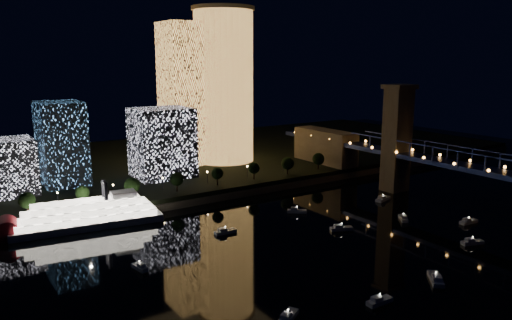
# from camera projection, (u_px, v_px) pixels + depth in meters

# --- Properties ---
(ground) EXTENTS (520.00, 520.00, 0.00)m
(ground) POSITION_uv_depth(u_px,v_px,m) (377.00, 252.00, 162.00)
(ground) COLOR black
(ground) RESTS_ON ground
(far_bank) EXTENTS (420.00, 160.00, 5.00)m
(far_bank) POSITION_uv_depth(u_px,v_px,m) (173.00, 161.00, 292.28)
(far_bank) COLOR black
(far_bank) RESTS_ON ground
(seawall) EXTENTS (420.00, 6.00, 3.00)m
(seawall) POSITION_uv_depth(u_px,v_px,m) (243.00, 192.00, 228.72)
(seawall) COLOR #6B5E4C
(seawall) RESTS_ON ground
(tower_cylindrical) EXTENTS (34.00, 34.00, 83.89)m
(tower_cylindrical) POSITION_uv_depth(u_px,v_px,m) (224.00, 85.00, 274.12)
(tower_cylindrical) COLOR #FFB051
(tower_cylindrical) RESTS_ON far_bank
(tower_rectangular) EXTENTS (23.75, 23.75, 75.56)m
(tower_rectangular) POSITION_uv_depth(u_px,v_px,m) (186.00, 94.00, 269.30)
(tower_rectangular) COLOR #FFB051
(tower_rectangular) RESTS_ON far_bank
(midrise_blocks) EXTENTS (110.65, 35.45, 37.72)m
(midrise_blocks) POSITION_uv_depth(u_px,v_px,m) (72.00, 151.00, 223.58)
(midrise_blocks) COLOR silver
(midrise_blocks) RESTS_ON far_bank
(truss_bridge) EXTENTS (13.00, 266.00, 50.00)m
(truss_bridge) POSITION_uv_depth(u_px,v_px,m) (487.00, 176.00, 196.89)
(truss_bridge) COLOR navy
(truss_bridge) RESTS_ON ground
(riverboat) EXTENTS (59.10, 18.88, 17.50)m
(riverboat) POSITION_uv_depth(u_px,v_px,m) (80.00, 216.00, 184.17)
(riverboat) COLOR silver
(riverboat) RESTS_ON ground
(motorboats) EXTENTS (125.68, 79.76, 2.78)m
(motorboats) POSITION_uv_depth(u_px,v_px,m) (359.00, 239.00, 171.14)
(motorboats) COLOR silver
(motorboats) RESTS_ON ground
(esplanade_trees) EXTENTS (166.60, 6.94, 8.97)m
(esplanade_trees) POSITION_uv_depth(u_px,v_px,m) (170.00, 180.00, 213.85)
(esplanade_trees) COLOR black
(esplanade_trees) RESTS_ON far_bank
(street_lamps) EXTENTS (132.70, 0.70, 5.65)m
(street_lamps) POSITION_uv_depth(u_px,v_px,m) (163.00, 181.00, 218.66)
(street_lamps) COLOR black
(street_lamps) RESTS_ON far_bank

